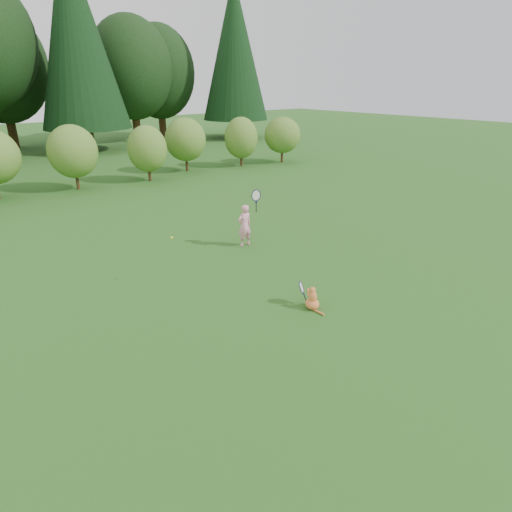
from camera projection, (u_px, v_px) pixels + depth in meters
ground at (272, 298)px, 9.56m from camera, size 100.00×100.00×0.00m
shrub_row at (74, 158)px, 18.36m from camera, size 28.00×3.00×2.80m
child at (245, 224)px, 12.35m from camera, size 0.68×0.36×1.85m
cat at (312, 297)px, 9.03m from camera, size 0.51×0.78×0.67m
tennis_ball at (172, 238)px, 9.84m from camera, size 0.07×0.07×0.07m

